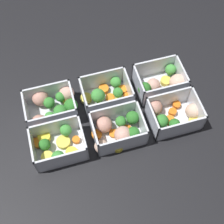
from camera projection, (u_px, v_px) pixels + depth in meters
ground_plane at (112, 116)px, 0.87m from camera, size 4.00×4.00×0.00m
container_near_left at (162, 82)px, 0.90m from camera, size 0.15×0.11×0.07m
container_near_center at (107, 94)px, 0.88m from camera, size 0.15×0.11×0.07m
container_near_right at (53, 107)px, 0.86m from camera, size 0.15×0.13×0.07m
container_far_left at (172, 114)px, 0.85m from camera, size 0.15×0.12×0.07m
container_far_center at (118, 130)px, 0.82m from camera, size 0.15×0.11×0.07m
container_far_right at (58, 145)px, 0.81m from camera, size 0.14×0.11×0.07m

